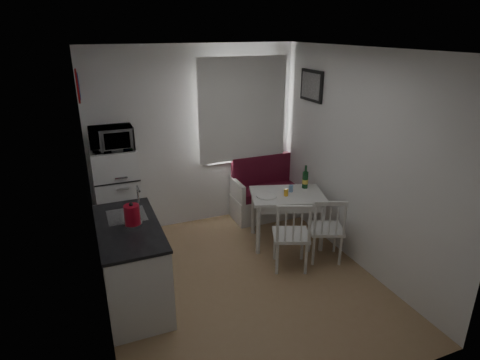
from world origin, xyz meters
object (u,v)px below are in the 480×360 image
object	(u,v)px
fridge	(118,199)
wine_bottle	(305,177)
microwave	(111,138)
kettle	(132,215)
chair_left	(295,229)
dining_table	(287,199)
bench	(273,196)
kitchen_counter	(132,263)
chair_right	(331,223)

from	to	relation	value
fridge	wine_bottle	distance (m)	2.52
microwave	wine_bottle	bearing A→B (deg)	-13.88
fridge	kettle	xyz separation A→B (m)	(0.03, -1.28, 0.34)
chair_left	microwave	bearing A→B (deg)	165.80
dining_table	microwave	size ratio (longest dim) A/B	2.15
fridge	microwave	distance (m)	0.83
bench	wine_bottle	size ratio (longest dim) A/B	4.09
chair_left	wine_bottle	world-z (taller)	wine_bottle
kitchen_counter	bench	bearing A→B (deg)	29.85
chair_left	fridge	world-z (taller)	fridge
dining_table	chair_right	size ratio (longest dim) A/B	2.10
microwave	kettle	xyz separation A→B (m)	(0.03, -1.23, -0.49)
bench	kettle	xyz separation A→B (m)	(-2.31, -1.39, 0.71)
dining_table	wine_bottle	bearing A→B (deg)	34.55
chair_left	bench	bearing A→B (deg)	94.45
bench	chair_left	distance (m)	1.62
kitchen_counter	fridge	distance (m)	1.27
bench	dining_table	distance (m)	0.95
kettle	chair_right	bearing A→B (deg)	-3.34
kitchen_counter	chair_left	distance (m)	1.89
chair_left	kitchen_counter	bearing A→B (deg)	-163.04
kitchen_counter	chair_right	world-z (taller)	kitchen_counter
microwave	kettle	size ratio (longest dim) A/B	2.08
chair_left	chair_right	bearing A→B (deg)	22.56
bench	chair_right	xyz separation A→B (m)	(0.01, -1.52, 0.23)
microwave	bench	bearing A→B (deg)	3.93
bench	wine_bottle	distance (m)	0.95
chair_right	kettle	bearing A→B (deg)	-160.81
kitchen_counter	bench	world-z (taller)	kitchen_counter
dining_table	microwave	bearing A→B (deg)	179.05
dining_table	chair_left	xyz separation A→B (m)	(-0.25, -0.66, -0.07)
dining_table	fridge	world-z (taller)	fridge
chair_left	wine_bottle	size ratio (longest dim) A/B	1.70
chair_right	fridge	bearing A→B (deg)	171.60
microwave	dining_table	bearing A→B (deg)	-18.41
bench	chair_right	bearing A→B (deg)	-89.49
fridge	chair_left	bearing A→B (deg)	-37.33
kitchen_counter	bench	size ratio (longest dim) A/B	1.00
chair_left	chair_right	xyz separation A→B (m)	(0.50, 0.00, -0.02)
bench	microwave	world-z (taller)	microwave
kitchen_counter	kettle	size ratio (longest dim) A/B	5.31
fridge	microwave	bearing A→B (deg)	-90.00
kitchen_counter	bench	distance (m)	2.73
dining_table	kettle	world-z (taller)	kettle
chair_left	wine_bottle	bearing A→B (deg)	75.16
chair_left	microwave	world-z (taller)	microwave
dining_table	chair_right	world-z (taller)	chair_right
fridge	kettle	size ratio (longest dim) A/B	5.52
kitchen_counter	fridge	xyz separation A→B (m)	(0.02, 1.24, 0.23)
chair_right	bench	bearing A→B (deg)	113.04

